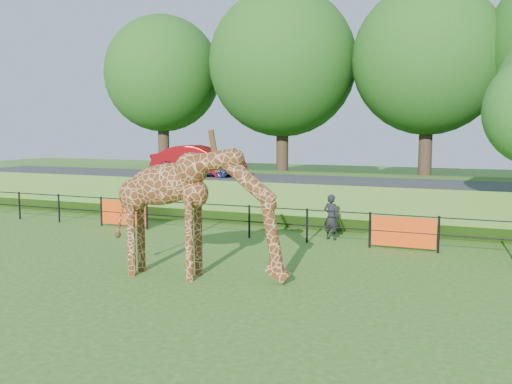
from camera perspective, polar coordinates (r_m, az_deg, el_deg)
ground at (r=11.18m, az=-7.82°, el=-12.61°), size 90.00×90.00×0.00m
giraffe at (r=13.76m, az=-5.74°, el=-2.14°), size 4.52×1.35×3.18m
perimeter_fence at (r=18.18m, az=5.12°, el=-3.36°), size 28.07×0.10×1.10m
embankment at (r=25.34m, az=10.30°, el=-0.42°), size 40.00×9.00×1.30m
road at (r=23.81m, az=9.55°, el=0.87°), size 40.00×5.00×0.12m
car_blue at (r=26.36m, az=-5.52°, el=3.05°), size 4.05×1.99×1.33m
car_red at (r=26.38m, az=-5.76°, el=3.13°), size 4.42×2.02×1.41m
visitor at (r=18.72m, az=7.53°, el=-2.49°), size 0.62×0.49×1.49m
bg_tree_line at (r=31.47m, az=16.65°, el=12.68°), size 37.30×8.80×11.82m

